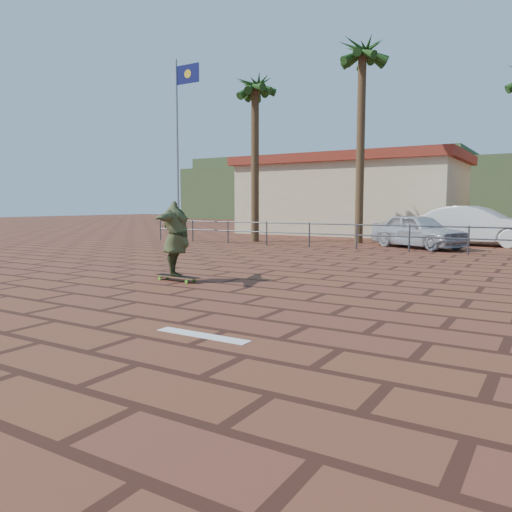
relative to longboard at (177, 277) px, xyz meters
The scene contains 13 objects.
ground 3.49m from the longboard, 40.06° to the right, with size 120.00×120.00×0.00m, color brown.
paint_stripe 4.82m from the longboard, 45.63° to the right, with size 1.40×0.22×0.01m, color white.
guardrail 10.13m from the longboard, 74.67° to the left, with size 24.06×0.06×1.00m.
flagpole 12.21m from the longboard, 129.45° to the left, with size 1.30×0.10×8.00m.
palm_far_left 13.97m from the longboard, 113.22° to the left, with size 2.40×2.40×8.25m.
palm_left 14.98m from the longboard, 91.47° to the left, with size 2.40×2.40×9.45m.
building_west 20.15m from the longboard, 99.56° to the left, with size 12.60×7.60×4.50m.
hill_front 47.92m from the longboard, 86.80° to the left, with size 70.00×18.00×6.00m, color #384C28.
hill_back 57.26m from the longboard, 109.78° to the left, with size 35.00×14.00×8.00m, color #384C28.
longboard is the anchor object (origin of this frame).
skateboarder 0.86m from the longboard, ahead, with size 2.07×0.56×1.69m, color #414827.
car_silver 11.93m from the longboard, 77.79° to the left, with size 1.61×4.00×1.36m, color #B3B5BA.
car_white 14.90m from the longboard, 73.27° to the left, with size 1.76×5.04×1.66m, color white.
Camera 1 is at (4.66, -6.32, 1.72)m, focal length 35.00 mm.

